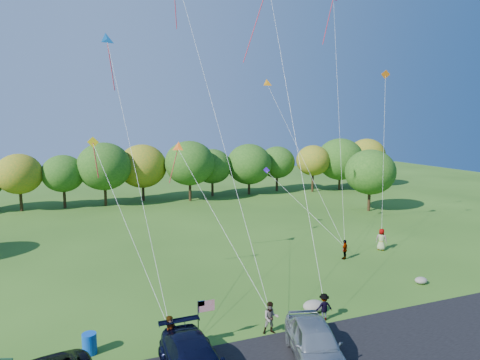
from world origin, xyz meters
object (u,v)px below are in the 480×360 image
Objects in this scene: flyer_c at (324,307)px; trash_barrel at (89,344)px; flyer_d at (345,249)px; flyer_b at (271,318)px; flyer_e at (381,239)px; minivan_silver at (315,343)px; flyer_a at (171,335)px.

trash_barrel is at bearing 1.06° from flyer_c.
trash_barrel is at bearing -13.31° from flyer_d.
flyer_e reaches higher than flyer_b.
flyer_e reaches higher than trash_barrel.
flyer_b is 1.08× the size of flyer_d.
flyer_e reaches higher than flyer_d.
minivan_silver is 3.33× the size of flyer_d.
minivan_silver is 2.84× the size of flyer_e.
flyer_a is at bearing -5.19° from flyer_d.
flyer_a is 3.88m from trash_barrel.
flyer_c is (8.59, 0.30, -0.17)m from flyer_a.
flyer_e is (20.06, 9.51, -0.01)m from flyer_a.
trash_barrel is (-3.61, 1.36, -0.43)m from flyer_a.
flyer_a reaches higher than flyer_b.
flyer_a is 1.01× the size of flyer_e.
flyer_a is 1.18× the size of flyer_d.
trash_barrel is at bearing 170.81° from minivan_silver.
flyer_d is (10.57, 8.64, -0.06)m from flyer_b.
flyer_e is at bearing -15.23° from flyer_a.
flyer_e is (14.85, 9.51, 0.07)m from flyer_b.
flyer_c is 14.72m from flyer_e.
flyer_e is (4.28, 0.87, 0.14)m from flyer_d.
minivan_silver is at bearing -63.06° from flyer_b.
flyer_c is 1.51× the size of trash_barrel.
flyer_d is at bearing 61.85° from flyer_e.
flyer_c is at bearing -4.97° from trash_barrel.
flyer_d is 4.37m from flyer_e.
flyer_b is 13.66m from flyer_d.
minivan_silver is 18.96m from flyer_e.
flyer_d is 20.72m from trash_barrel.
flyer_b is 0.92× the size of flyer_e.
flyer_e is (11.47, 9.21, 0.17)m from flyer_c.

